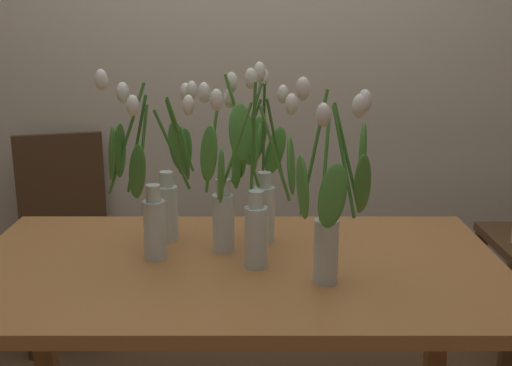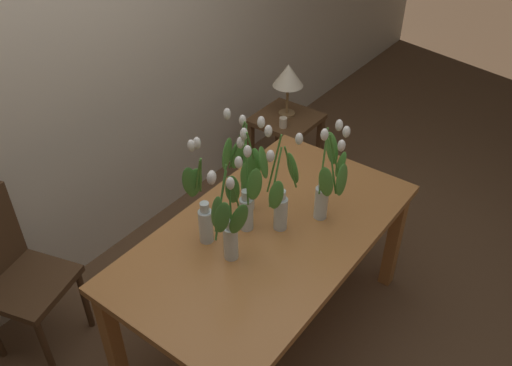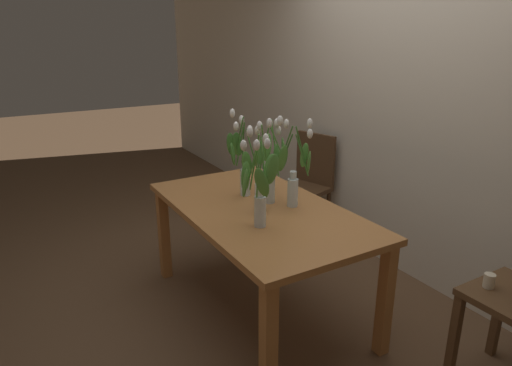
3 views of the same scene
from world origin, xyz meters
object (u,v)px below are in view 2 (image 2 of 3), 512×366
(tulip_vase_2, at_px, (202,209))
(pillar_candle, at_px, (283,122))
(tulip_vase_1, at_px, (229,222))
(tulip_vase_3, at_px, (249,198))
(side_table, at_px, (286,131))
(table_lamp, at_px, (288,77))
(tulip_vase_5, at_px, (280,194))
(tulip_vase_4, at_px, (244,175))
(dining_table, at_px, (268,245))
(dining_chair, at_px, (13,271))
(tulip_vase_0, at_px, (328,182))

(tulip_vase_2, xyz_separation_m, pillar_candle, (1.35, 0.45, -0.32))
(tulip_vase_1, distance_m, tulip_vase_3, 0.24)
(side_table, xyz_separation_m, table_lamp, (0.03, 0.02, 0.42))
(tulip_vase_5, xyz_separation_m, table_lamp, (1.25, 0.79, -0.09))
(tulip_vase_4, bearing_deg, dining_table, -108.64)
(tulip_vase_3, height_order, dining_chair, tulip_vase_3)
(dining_chair, bearing_deg, tulip_vase_0, -47.11)
(tulip_vase_4, relative_size, tulip_vase_5, 0.97)
(tulip_vase_0, height_order, tulip_vase_3, tulip_vase_3)
(pillar_candle, bearing_deg, tulip_vase_2, -161.50)
(dining_table, bearing_deg, pillar_candle, 31.16)
(tulip_vase_4, bearing_deg, pillar_candle, 24.49)
(tulip_vase_0, bearing_deg, side_table, 42.17)
(tulip_vase_3, height_order, tulip_vase_5, tulip_vase_3)
(tulip_vase_2, relative_size, tulip_vase_3, 0.87)
(tulip_vase_0, xyz_separation_m, tulip_vase_1, (-0.52, 0.20, 0.00))
(tulip_vase_0, relative_size, tulip_vase_4, 1.02)
(tulip_vase_0, relative_size, side_table, 1.03)
(tulip_vase_2, distance_m, tulip_vase_5, 0.38)
(tulip_vase_0, xyz_separation_m, tulip_vase_4, (-0.19, 0.37, -0.00))
(table_lamp, bearing_deg, tulip_vase_2, -160.66)
(tulip_vase_2, bearing_deg, tulip_vase_3, -37.63)
(tulip_vase_4, xyz_separation_m, side_table, (1.20, 0.55, -0.53))
(dining_chair, distance_m, pillar_candle, 1.99)
(tulip_vase_4, bearing_deg, table_lamp, 24.68)
(tulip_vase_0, height_order, pillar_candle, tulip_vase_0)
(tulip_vase_4, bearing_deg, side_table, 24.46)
(tulip_vase_0, relative_size, tulip_vase_2, 1.11)
(dining_table, relative_size, table_lamp, 4.02)
(dining_table, xyz_separation_m, tulip_vase_3, (-0.03, 0.09, 0.28))
(dining_table, relative_size, tulip_vase_3, 2.74)
(tulip_vase_0, xyz_separation_m, table_lamp, (1.04, 0.93, -0.11))
(tulip_vase_1, height_order, tulip_vase_2, tulip_vase_1)
(dining_table, height_order, pillar_candle, dining_table)
(tulip_vase_0, relative_size, pillar_candle, 7.54)
(dining_chair, bearing_deg, tulip_vase_4, -42.02)
(tulip_vase_5, bearing_deg, dining_chair, 130.57)
(dining_table, relative_size, tulip_vase_1, 2.81)
(tulip_vase_0, distance_m, tulip_vase_2, 0.62)
(dining_table, xyz_separation_m, side_table, (1.27, 0.75, -0.22))
(tulip_vase_1, bearing_deg, tulip_vase_2, 76.90)
(side_table, distance_m, pillar_candle, 0.21)
(tulip_vase_4, relative_size, side_table, 1.00)
(tulip_vase_1, relative_size, tulip_vase_2, 1.12)
(tulip_vase_0, xyz_separation_m, pillar_candle, (0.88, 0.85, -0.38))
(tulip_vase_2, bearing_deg, tulip_vase_5, -43.98)
(tulip_vase_1, xyz_separation_m, side_table, (1.53, 0.72, -0.53))
(tulip_vase_2, distance_m, table_lamp, 1.61)
(tulip_vase_5, bearing_deg, tulip_vase_3, 125.90)
(tulip_vase_2, bearing_deg, tulip_vase_0, -40.17)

